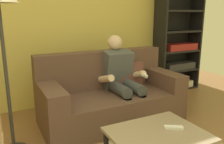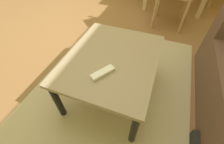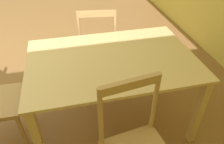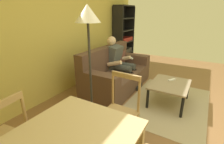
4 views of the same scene
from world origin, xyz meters
name	(u,v)px [view 3 (image 3 of 4)]	position (x,y,z in m)	size (l,w,h in m)	color
dining_table	(112,68)	(-1.66, 0.83, 0.65)	(1.42, 0.95, 0.75)	#D1B27F
dining_chair_by_doorway	(98,46)	(-1.65, 0.08, 0.45)	(0.47, 0.47, 0.94)	tan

